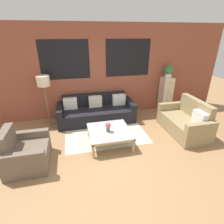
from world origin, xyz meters
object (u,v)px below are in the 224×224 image
(armchair_corner, at_px, (26,153))
(floor_lamp, at_px, (44,84))
(couch_dark, at_px, (96,112))
(coffee_table, at_px, (109,132))
(potted_plant, at_px, (169,71))
(flower_vase, at_px, (108,126))
(settee_vintage, at_px, (185,122))
(drawer_cabinet, at_px, (165,94))

(armchair_corner, height_order, floor_lamp, floor_lamp)
(couch_dark, distance_m, armchair_corner, 2.39)
(couch_dark, relative_size, floor_lamp, 1.57)
(coffee_table, relative_size, potted_plant, 2.48)
(flower_vase, bearing_deg, settee_vintage, 2.84)
(floor_lamp, height_order, drawer_cabinet, floor_lamp)
(couch_dark, xyz_separation_m, coffee_table, (0.12, -1.34, 0.04))
(floor_lamp, bearing_deg, flower_vase, -44.59)
(couch_dark, bearing_deg, armchair_corner, -135.35)
(settee_vintage, xyz_separation_m, flower_vase, (-2.15, -0.11, 0.20))
(settee_vintage, bearing_deg, couch_dark, 150.12)
(coffee_table, distance_m, potted_plant, 2.99)
(armchair_corner, height_order, potted_plant, potted_plant)
(armchair_corner, bearing_deg, potted_plant, 24.72)
(couch_dark, relative_size, armchair_corner, 2.43)
(drawer_cabinet, bearing_deg, couch_dark, -174.73)
(coffee_table, distance_m, flower_vase, 0.20)
(couch_dark, height_order, drawer_cabinet, drawer_cabinet)
(coffee_table, bearing_deg, flower_vase, -128.87)
(potted_plant, bearing_deg, settee_vintage, -97.81)
(settee_vintage, height_order, armchair_corner, settee_vintage)
(flower_vase, bearing_deg, armchair_corner, -170.68)
(coffee_table, xyz_separation_m, drawer_cabinet, (2.32, 1.56, 0.26))
(armchair_corner, relative_size, drawer_cabinet, 0.81)
(floor_lamp, relative_size, drawer_cabinet, 1.25)
(armchair_corner, relative_size, floor_lamp, 0.65)
(armchair_corner, height_order, drawer_cabinet, drawer_cabinet)
(couch_dark, xyz_separation_m, settee_vintage, (2.23, -1.28, 0.03))
(armchair_corner, distance_m, flower_vase, 1.82)
(settee_vintage, bearing_deg, potted_plant, 82.19)
(floor_lamp, relative_size, flower_vase, 6.09)
(couch_dark, distance_m, settee_vintage, 2.57)
(floor_lamp, xyz_separation_m, flower_vase, (1.49, -1.47, -0.73))
(armchair_corner, bearing_deg, drawer_cabinet, 24.72)
(armchair_corner, relative_size, potted_plant, 2.37)
(couch_dark, bearing_deg, coffee_table, -84.91)
(drawer_cabinet, bearing_deg, coffee_table, -145.98)
(settee_vintage, height_order, coffee_table, settee_vintage)
(potted_plant, bearing_deg, flower_vase, -145.61)
(coffee_table, height_order, flower_vase, flower_vase)
(settee_vintage, distance_m, flower_vase, 2.16)
(floor_lamp, bearing_deg, potted_plant, 2.18)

